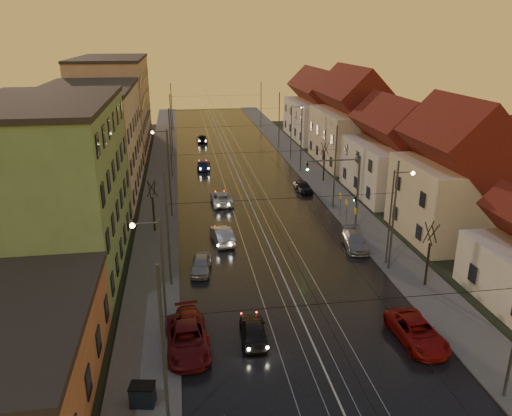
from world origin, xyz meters
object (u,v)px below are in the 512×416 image
street_lamp_1 (395,208)px  street_lamp_3 (293,127)px  parked_left_3 (201,264)px  driving_car_3 (204,165)px  traffic_light_mast (348,184)px  parked_right_0 (417,332)px  street_lamp_2 (165,157)px  street_lamp_0 (157,269)px  driving_car_2 (222,198)px  parked_left_1 (187,339)px  dumpster (143,395)px  driving_car_4 (202,138)px  driving_car_1 (222,235)px  driving_car_0 (253,330)px  parked_right_1 (355,241)px  parked_right_2 (303,187)px  parked_left_2 (191,326)px

street_lamp_1 → street_lamp_3: (0.00, 36.00, 0.00)m
parked_left_3 → driving_car_3: bearing=93.9°
traffic_light_mast → parked_right_0: size_ratio=1.42×
street_lamp_2 → driving_car_3: (4.77, 12.37, -4.26)m
street_lamp_3 → parked_left_3: 38.44m
street_lamp_0 → driving_car_2: size_ratio=1.67×
parked_left_1 → parked_right_0: size_ratio=1.06×
street_lamp_2 → street_lamp_1: bearing=-47.7°
street_lamp_3 → dumpster: street_lamp_3 is taller
street_lamp_2 → driving_car_4: street_lamp_2 is taller
driving_car_1 → parked_left_3: bearing=61.6°
parked_right_0 → dumpster: size_ratio=4.24×
street_lamp_3 → driving_car_3: street_lamp_3 is taller
traffic_light_mast → driving_car_4: traffic_light_mast is taller
driving_car_0 → parked_left_1: bearing=10.3°
driving_car_3 → driving_car_4: (0.70, 18.05, 0.07)m
street_lamp_1 → parked_right_1: size_ratio=1.73×
driving_car_2 → parked_right_2: 10.44m
driving_car_2 → street_lamp_3: bearing=-125.6°
street_lamp_0 → driving_car_2: (5.94, 25.31, -4.22)m
driving_car_4 → street_lamp_1: bearing=102.6°
parked_left_1 → dumpster: (-2.34, -4.47, -0.05)m
driving_car_0 → parked_left_2: 3.93m
street_lamp_0 → parked_left_1: bearing=-40.7°
traffic_light_mast → driving_car_3: traffic_light_mast is taller
street_lamp_0 → parked_left_1: 4.59m
street_lamp_0 → driving_car_1: bearing=70.9°
street_lamp_0 → parked_left_2: bearing=8.7°
street_lamp_1 → traffic_light_mast: size_ratio=1.11×
driving_car_3 → parked_right_2: 16.46m
parked_left_3 → parked_right_0: 17.12m
street_lamp_3 → parked_right_1: street_lamp_3 is taller
parked_left_1 → traffic_light_mast: bearing=44.9°
driving_car_3 → traffic_light_mast: bearing=121.3°
driving_car_2 → parked_right_1: bearing=125.4°
driving_car_0 → dumpster: driving_car_0 is taller
parked_right_1 → dumpster: size_ratio=3.85×
driving_car_4 → traffic_light_mast: bearing=103.7°
street_lamp_1 → street_lamp_3: size_ratio=1.00×
driving_car_3 → dumpster: (-5.60, -46.14, 0.07)m
street_lamp_3 → parked_right_0: 46.84m
street_lamp_3 → driving_car_2: street_lamp_3 is taller
driving_car_0 → parked_left_3: 10.22m
street_lamp_1 → driving_car_2: bearing=125.3°
parked_left_3 → parked_right_2: size_ratio=1.00×
street_lamp_3 → traffic_light_mast: bearing=-92.3°
street_lamp_1 → parked_right_2: (-2.26, 20.28, -4.25)m
street_lamp_2 → parked_right_2: 16.51m
driving_car_1 → parked_left_3: driving_car_1 is taller
driving_car_0 → driving_car_3: size_ratio=0.90×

